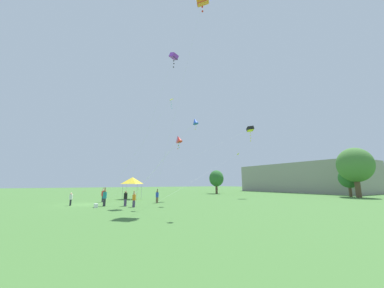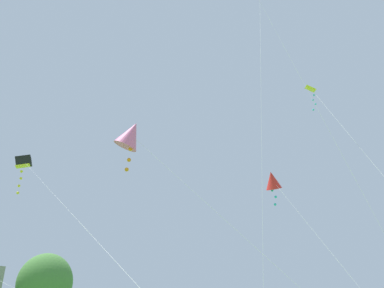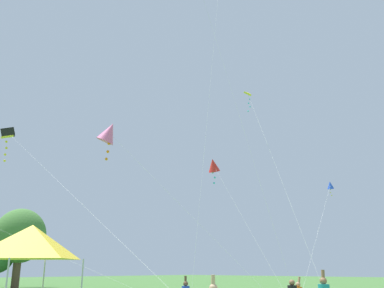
{
  "view_description": "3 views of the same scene",
  "coord_description": "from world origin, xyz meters",
  "views": [
    {
      "loc": [
        30.49,
        -2.03,
        2.64
      ],
      "look_at": [
        5.86,
        12.49,
        7.85
      ],
      "focal_mm": 20.0,
      "sensor_mm": 36.0,
      "label": 1
    },
    {
      "loc": [
        -6.79,
        1.12,
        2.73
      ],
      "look_at": [
        3.9,
        12.55,
        9.9
      ],
      "focal_mm": 35.0,
      "sensor_mm": 36.0,
      "label": 2
    },
    {
      "loc": [
        -12.66,
        -5.95,
        2.16
      ],
      "look_at": [
        2.21,
        7.89,
        8.1
      ],
      "focal_mm": 40.0,
      "sensor_mm": 36.0,
      "label": 3
    }
  ],
  "objects": [
    {
      "name": "kite_black_box_7",
      "position": [
        1.57,
        28.11,
        12.9
      ],
      "size": [
        4.44,
        26.51,
        13.52
      ],
      "color": "silver",
      "rests_on": "ground"
    },
    {
      "name": "kite_pink_diamond_2",
      "position": [
        0.8,
        12.92,
        9.46
      ],
      "size": [
        4.79,
        9.38,
        10.27
      ],
      "color": "silver",
      "rests_on": "ground"
    },
    {
      "name": "tree_near_right",
      "position": [
        11.48,
        44.62,
        5.94
      ],
      "size": [
        6.09,
        5.48,
        9.19
      ],
      "color": "brown",
      "rests_on": "ground"
    },
    {
      "name": "kite_yellow_delta_3",
      "position": [
        7.8,
        8.24,
        12.42
      ],
      "size": [
        4.67,
        6.94,
        12.87
      ],
      "color": "silver",
      "rests_on": "ground"
    },
    {
      "name": "kite_red_diamond_6",
      "position": [
        6.54,
        10.16,
        8.14
      ],
      "size": [
        2.09,
        6.56,
        8.7
      ],
      "color": "silver",
      "rests_on": "ground"
    }
  ]
}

